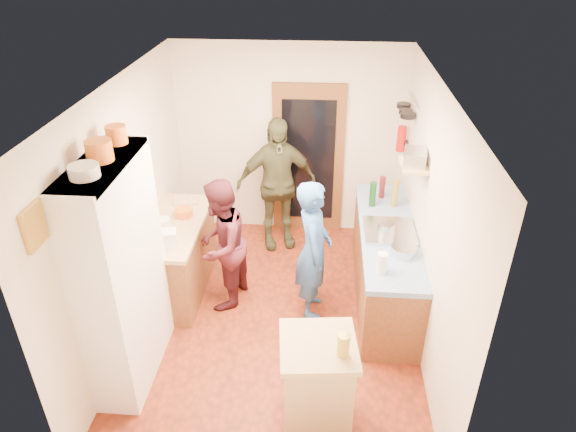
# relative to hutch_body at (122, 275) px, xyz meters

# --- Properties ---
(floor) EXTENTS (3.00, 4.00, 0.02)m
(floor) POSITION_rel_hutch_body_xyz_m (1.30, 0.80, -1.11)
(floor) COLOR maroon
(floor) RESTS_ON ground
(ceiling) EXTENTS (3.00, 4.00, 0.02)m
(ceiling) POSITION_rel_hutch_body_xyz_m (1.30, 0.80, 1.51)
(ceiling) COLOR silver
(ceiling) RESTS_ON ground
(wall_back) EXTENTS (3.00, 0.02, 2.60)m
(wall_back) POSITION_rel_hutch_body_xyz_m (1.30, 2.81, 0.20)
(wall_back) COLOR silver
(wall_back) RESTS_ON ground
(wall_front) EXTENTS (3.00, 0.02, 2.60)m
(wall_front) POSITION_rel_hutch_body_xyz_m (1.30, -1.21, 0.20)
(wall_front) COLOR silver
(wall_front) RESTS_ON ground
(wall_left) EXTENTS (0.02, 4.00, 2.60)m
(wall_left) POSITION_rel_hutch_body_xyz_m (-0.21, 0.80, 0.20)
(wall_left) COLOR silver
(wall_left) RESTS_ON ground
(wall_right) EXTENTS (0.02, 4.00, 2.60)m
(wall_right) POSITION_rel_hutch_body_xyz_m (2.81, 0.80, 0.20)
(wall_right) COLOR silver
(wall_right) RESTS_ON ground
(door_frame) EXTENTS (0.95, 0.06, 2.10)m
(door_frame) POSITION_rel_hutch_body_xyz_m (1.55, 2.77, -0.05)
(door_frame) COLOR brown
(door_frame) RESTS_ON ground
(door_glass) EXTENTS (0.70, 0.02, 1.70)m
(door_glass) POSITION_rel_hutch_body_xyz_m (1.55, 2.74, -0.05)
(door_glass) COLOR black
(door_glass) RESTS_ON door_frame
(hutch_body) EXTENTS (0.40, 1.20, 2.20)m
(hutch_body) POSITION_rel_hutch_body_xyz_m (0.00, 0.00, 0.00)
(hutch_body) COLOR white
(hutch_body) RESTS_ON ground
(hutch_top_shelf) EXTENTS (0.40, 1.14, 0.04)m
(hutch_top_shelf) POSITION_rel_hutch_body_xyz_m (0.00, 0.00, 1.08)
(hutch_top_shelf) COLOR white
(hutch_top_shelf) RESTS_ON hutch_body
(plate_stack) EXTENTS (0.23, 0.23, 0.09)m
(plate_stack) POSITION_rel_hutch_body_xyz_m (0.00, -0.27, 1.15)
(plate_stack) COLOR white
(plate_stack) RESTS_ON hutch_top_shelf
(orange_pot_a) EXTENTS (0.21, 0.21, 0.17)m
(orange_pot_a) POSITION_rel_hutch_body_xyz_m (0.00, 0.03, 1.18)
(orange_pot_a) COLOR orange
(orange_pot_a) RESTS_ON hutch_top_shelf
(orange_pot_b) EXTENTS (0.18, 0.18, 0.16)m
(orange_pot_b) POSITION_rel_hutch_body_xyz_m (0.00, 0.40, 1.18)
(orange_pot_b) COLOR orange
(orange_pot_b) RESTS_ON hutch_top_shelf
(left_counter_base) EXTENTS (0.60, 1.40, 0.85)m
(left_counter_base) POSITION_rel_hutch_body_xyz_m (0.10, 1.25, -0.68)
(left_counter_base) COLOR brown
(left_counter_base) RESTS_ON ground
(left_counter_top) EXTENTS (0.64, 1.44, 0.05)m
(left_counter_top) POSITION_rel_hutch_body_xyz_m (0.10, 1.25, -0.23)
(left_counter_top) COLOR tan
(left_counter_top) RESTS_ON left_counter_base
(toaster) EXTENTS (0.29, 0.23, 0.19)m
(toaster) POSITION_rel_hutch_body_xyz_m (0.15, 0.78, -0.11)
(toaster) COLOR white
(toaster) RESTS_ON left_counter_top
(kettle) EXTENTS (0.16, 0.16, 0.16)m
(kettle) POSITION_rel_hutch_body_xyz_m (0.05, 1.07, -0.12)
(kettle) COLOR white
(kettle) RESTS_ON left_counter_top
(orange_bowl) EXTENTS (0.21, 0.21, 0.09)m
(orange_bowl) POSITION_rel_hutch_body_xyz_m (0.18, 1.43, -0.15)
(orange_bowl) COLOR orange
(orange_bowl) RESTS_ON left_counter_top
(chopping_board) EXTENTS (0.32, 0.25, 0.02)m
(chopping_board) POSITION_rel_hutch_body_xyz_m (0.12, 1.78, -0.19)
(chopping_board) COLOR tan
(chopping_board) RESTS_ON left_counter_top
(right_counter_base) EXTENTS (0.60, 2.20, 0.84)m
(right_counter_base) POSITION_rel_hutch_body_xyz_m (2.50, 1.30, -0.68)
(right_counter_base) COLOR brown
(right_counter_base) RESTS_ON ground
(right_counter_top) EXTENTS (0.62, 2.22, 0.06)m
(right_counter_top) POSITION_rel_hutch_body_xyz_m (2.50, 1.30, -0.23)
(right_counter_top) COLOR #104BA5
(right_counter_top) RESTS_ON right_counter_base
(hob) EXTENTS (0.55, 0.58, 0.04)m
(hob) POSITION_rel_hutch_body_xyz_m (2.50, 1.24, -0.18)
(hob) COLOR silver
(hob) RESTS_ON right_counter_top
(pot_on_hob) EXTENTS (0.18, 0.18, 0.12)m
(pot_on_hob) POSITION_rel_hutch_body_xyz_m (2.45, 1.17, -0.10)
(pot_on_hob) COLOR silver
(pot_on_hob) RESTS_ON hob
(bottle_a) EXTENTS (0.09, 0.09, 0.30)m
(bottle_a) POSITION_rel_hutch_body_xyz_m (2.35, 1.84, -0.05)
(bottle_a) COLOR #143F14
(bottle_a) RESTS_ON right_counter_top
(bottle_b) EXTENTS (0.07, 0.07, 0.28)m
(bottle_b) POSITION_rel_hutch_body_xyz_m (2.48, 2.07, -0.06)
(bottle_b) COLOR #591419
(bottle_b) RESTS_ON right_counter_top
(bottle_c) EXTENTS (0.09, 0.09, 0.32)m
(bottle_c) POSITION_rel_hutch_body_xyz_m (2.61, 1.85, -0.04)
(bottle_c) COLOR olive
(bottle_c) RESTS_ON right_counter_top
(paper_towel) EXTENTS (0.12, 0.12, 0.22)m
(paper_towel) POSITION_rel_hutch_body_xyz_m (2.35, 0.50, -0.09)
(paper_towel) COLOR white
(paper_towel) RESTS_ON right_counter_top
(mixing_bowl) EXTENTS (0.28, 0.28, 0.10)m
(mixing_bowl) POSITION_rel_hutch_body_xyz_m (2.60, 0.82, -0.15)
(mixing_bowl) COLOR silver
(mixing_bowl) RESTS_ON right_counter_top
(island_base) EXTENTS (0.60, 0.60, 0.86)m
(island_base) POSITION_rel_hutch_body_xyz_m (1.77, -0.53, -0.67)
(island_base) COLOR tan
(island_base) RESTS_ON ground
(island_top) EXTENTS (0.68, 0.68, 0.05)m
(island_top) POSITION_rel_hutch_body_xyz_m (1.77, -0.53, -0.22)
(island_top) COLOR tan
(island_top) RESTS_ON island_base
(cutting_board) EXTENTS (0.38, 0.31, 0.02)m
(cutting_board) POSITION_rel_hutch_body_xyz_m (1.72, -0.48, -0.21)
(cutting_board) COLOR white
(cutting_board) RESTS_ON island_top
(oil_jar) EXTENTS (0.11, 0.11, 0.20)m
(oil_jar) POSITION_rel_hutch_body_xyz_m (1.96, -0.63, -0.09)
(oil_jar) COLOR #AD9E2D
(oil_jar) RESTS_ON island_top
(pan_rail) EXTENTS (0.02, 0.65, 0.02)m
(pan_rail) POSITION_rel_hutch_body_xyz_m (2.76, 2.33, 0.95)
(pan_rail) COLOR silver
(pan_rail) RESTS_ON wall_right
(pan_hang_a) EXTENTS (0.18, 0.18, 0.05)m
(pan_hang_a) POSITION_rel_hutch_body_xyz_m (2.70, 2.15, 0.82)
(pan_hang_a) COLOR black
(pan_hang_a) RESTS_ON pan_rail
(pan_hang_b) EXTENTS (0.16, 0.16, 0.05)m
(pan_hang_b) POSITION_rel_hutch_body_xyz_m (2.70, 2.35, 0.80)
(pan_hang_b) COLOR black
(pan_hang_b) RESTS_ON pan_rail
(pan_hang_c) EXTENTS (0.17, 0.17, 0.05)m
(pan_hang_c) POSITION_rel_hutch_body_xyz_m (2.70, 2.55, 0.81)
(pan_hang_c) COLOR black
(pan_hang_c) RESTS_ON pan_rail
(wall_shelf) EXTENTS (0.26, 0.42, 0.03)m
(wall_shelf) POSITION_rel_hutch_body_xyz_m (2.67, 1.25, 0.60)
(wall_shelf) COLOR tan
(wall_shelf) RESTS_ON wall_right
(radio) EXTENTS (0.27, 0.33, 0.15)m
(radio) POSITION_rel_hutch_body_xyz_m (2.67, 1.25, 0.69)
(radio) COLOR silver
(radio) RESTS_ON wall_shelf
(ext_bracket) EXTENTS (0.06, 0.10, 0.04)m
(ext_bracket) POSITION_rel_hutch_body_xyz_m (2.77, 2.50, 0.35)
(ext_bracket) COLOR black
(ext_bracket) RESTS_ON wall_right
(fire_extinguisher) EXTENTS (0.11, 0.11, 0.32)m
(fire_extinguisher) POSITION_rel_hutch_body_xyz_m (2.71, 2.50, 0.40)
(fire_extinguisher) COLOR red
(fire_extinguisher) RESTS_ON wall_right
(picture_frame) EXTENTS (0.03, 0.25, 0.30)m
(picture_frame) POSITION_rel_hutch_body_xyz_m (-0.18, -0.75, 0.95)
(picture_frame) COLOR gold
(picture_frame) RESTS_ON wall_left
(person_hob) EXTENTS (0.41, 0.60, 1.61)m
(person_hob) POSITION_rel_hutch_body_xyz_m (1.72, 0.95, -0.30)
(person_hob) COLOR #2E5CA3
(person_hob) RESTS_ON ground
(person_left) EXTENTS (0.72, 0.85, 1.53)m
(person_left) POSITION_rel_hutch_body_xyz_m (0.70, 1.09, -0.33)
(person_left) COLOR #4A1921
(person_left) RESTS_ON ground
(person_back) EXTENTS (1.13, 0.72, 1.79)m
(person_back) POSITION_rel_hutch_body_xyz_m (1.18, 2.34, -0.20)
(person_back) COLOR #3F4128
(person_back) RESTS_ON ground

